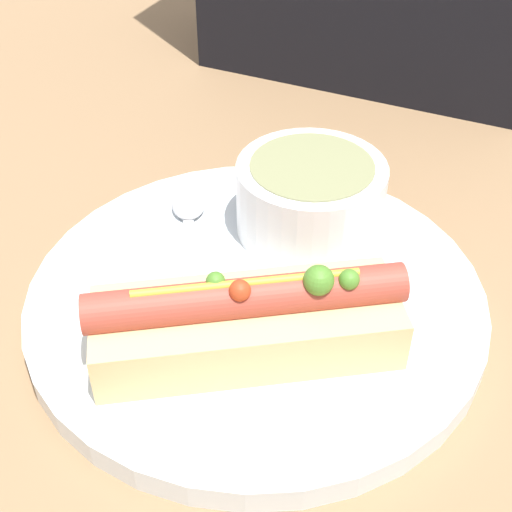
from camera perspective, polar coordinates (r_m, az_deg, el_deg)
ground_plane at (r=0.48m, az=-0.00°, el=-4.25°), size 4.00×4.00×0.00m
dinner_plate at (r=0.47m, az=-0.00°, el=-3.49°), size 0.30×0.30×0.02m
hot_dog at (r=0.41m, az=-0.65°, el=-5.16°), size 0.18×0.15×0.06m
soup_bowl at (r=0.50m, az=4.38°, el=4.95°), size 0.10×0.10×0.05m
spoon at (r=0.52m, az=-5.42°, el=2.66°), size 0.09×0.14×0.01m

